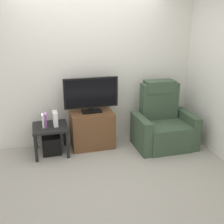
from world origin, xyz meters
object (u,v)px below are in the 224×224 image
(side_table, at_px, (50,130))
(recliner_armchair, at_px, (163,124))
(book_leftmost, at_px, (43,121))
(television, at_px, (91,94))
(tv_stand, at_px, (92,129))
(book_middle, at_px, (46,120))
(subwoofer_box, at_px, (51,145))
(game_console, at_px, (55,119))

(side_table, bearing_deg, recliner_armchair, -5.47)
(recliner_armchair, bearing_deg, book_leftmost, 164.58)
(television, xyz_separation_m, recliner_armchair, (1.16, -0.28, -0.54))
(side_table, distance_m, book_leftmost, 0.21)
(tv_stand, height_order, book_middle, book_middle)
(tv_stand, distance_m, recliner_armchair, 1.19)
(subwoofer_box, bearing_deg, side_table, 116.57)
(tv_stand, xyz_separation_m, television, (0.00, 0.02, 0.61))
(television, bearing_deg, book_leftmost, -171.39)
(tv_stand, height_order, subwoofer_box, tv_stand)
(television, distance_m, game_console, 0.69)
(subwoofer_box, bearing_deg, recliner_armchair, -5.47)
(tv_stand, bearing_deg, side_table, -173.32)
(side_table, bearing_deg, tv_stand, 6.68)
(book_middle, xyz_separation_m, game_console, (0.15, 0.03, -0.00))
(television, bearing_deg, subwoofer_box, -171.79)
(subwoofer_box, height_order, book_leftmost, book_leftmost)
(book_middle, bearing_deg, game_console, 11.23)
(recliner_armchair, distance_m, subwoofer_box, 1.88)
(recliner_armchair, xyz_separation_m, book_middle, (-1.92, 0.16, 0.21))
(game_console, bearing_deg, tv_stand, 6.73)
(recliner_armchair, distance_m, side_table, 1.86)
(recliner_armchair, bearing_deg, game_console, 163.12)
(tv_stand, bearing_deg, book_leftmost, -172.73)
(book_leftmost, relative_size, game_console, 0.93)
(subwoofer_box, bearing_deg, book_leftmost, -168.69)
(recliner_armchair, distance_m, game_console, 1.79)
(book_leftmost, xyz_separation_m, book_middle, (0.04, 0.00, 0.01))
(television, distance_m, recliner_armchair, 1.31)
(tv_stand, relative_size, book_leftmost, 3.34)
(tv_stand, height_order, television, television)
(tv_stand, distance_m, game_console, 0.67)
(recliner_armchair, bearing_deg, book_middle, 164.48)
(book_leftmost, bearing_deg, book_middle, 0.00)
(side_table, bearing_deg, book_leftmost, -168.69)
(game_console, bearing_deg, television, 8.49)
(book_leftmost, relative_size, book_middle, 0.93)
(subwoofer_box, distance_m, book_middle, 0.44)
(television, distance_m, side_table, 0.87)
(book_leftmost, distance_m, book_middle, 0.04)
(side_table, relative_size, book_middle, 2.40)
(tv_stand, xyz_separation_m, subwoofer_box, (-0.69, -0.08, -0.16))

